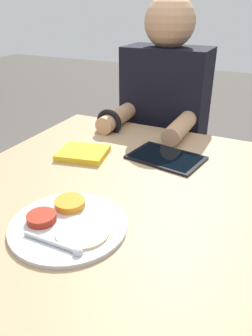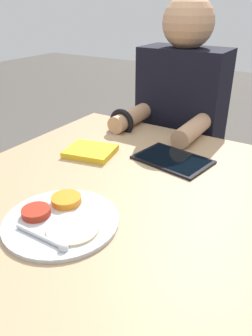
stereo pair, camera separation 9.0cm
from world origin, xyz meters
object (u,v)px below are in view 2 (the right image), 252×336
(person_diner, at_px, (178,149))
(thali_tray, at_px, (60,219))
(red_notebook, at_px, (91,152))
(tablet_device, at_px, (173,159))

(person_diner, bearing_deg, thali_tray, -85.14)
(red_notebook, distance_m, tablet_device, 0.28)
(tablet_device, bearing_deg, thali_tray, -100.69)
(thali_tray, relative_size, red_notebook, 1.51)
(red_notebook, bearing_deg, thali_tray, -62.92)
(red_notebook, height_order, tablet_device, red_notebook)
(thali_tray, bearing_deg, tablet_device, 79.31)
(tablet_device, distance_m, person_diner, 0.48)
(thali_tray, bearing_deg, red_notebook, 117.08)
(red_notebook, xyz_separation_m, person_diner, (0.10, 0.52, -0.16))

